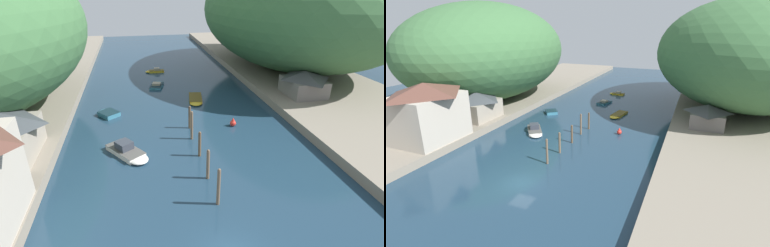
% 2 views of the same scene
% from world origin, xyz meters
% --- Properties ---
extents(water_surface, '(130.00, 130.00, 0.00)m').
position_xyz_m(water_surface, '(0.00, 30.00, 0.00)').
color(water_surface, '#1E384C').
rests_on(water_surface, ground).
extents(right_bank, '(22.00, 120.00, 1.17)m').
position_xyz_m(right_bank, '(25.22, 30.00, 0.59)').
color(right_bank, gray).
rests_on(right_bank, ground).
extents(hillside_right, '(34.72, 48.61, 21.59)m').
position_xyz_m(hillside_right, '(26.32, 42.64, 11.96)').
color(hillside_right, '#3D6B3D').
rests_on(hillside_right, right_bank).
extents(boathouse_shed, '(6.61, 7.73, 4.88)m').
position_xyz_m(boathouse_shed, '(-18.71, 15.28, 3.70)').
color(boathouse_shed, gray).
rests_on(boathouse_shed, left_bank).
extents(right_bank_cottage, '(5.71, 6.56, 3.76)m').
position_xyz_m(right_bank_cottage, '(19.90, 26.12, 3.12)').
color(right_bank_cottage, slate).
rests_on(right_bank_cottage, right_bank).
extents(boat_small_dinghy, '(5.02, 5.97, 1.41)m').
position_xyz_m(boat_small_dinghy, '(-6.78, 15.05, 0.43)').
color(boat_small_dinghy, silver).
rests_on(boat_small_dinghy, water_surface).
extents(boat_white_cruiser, '(3.08, 4.90, 0.78)m').
position_xyz_m(boat_white_cruiser, '(-1.52, 38.32, 0.25)').
color(boat_white_cruiser, teal).
rests_on(boat_white_cruiser, water_surface).
extents(boat_far_right_bank, '(2.83, 5.71, 0.40)m').
position_xyz_m(boat_far_right_bank, '(3.75, 29.73, 0.19)').
color(boat_far_right_bank, gold).
rests_on(boat_far_right_bank, water_surface).
extents(boat_navy_launch, '(3.60, 3.78, 0.64)m').
position_xyz_m(boat_navy_launch, '(-9.60, 26.59, 0.32)').
color(boat_navy_launch, teal).
rests_on(boat_navy_launch, water_surface).
extents(boat_far_upstream, '(3.82, 1.46, 0.91)m').
position_xyz_m(boat_far_upstream, '(-1.19, 47.47, 0.28)').
color(boat_far_upstream, gold).
rests_on(boat_far_upstream, water_surface).
extents(mooring_post_nearest, '(0.29, 0.29, 3.58)m').
position_xyz_m(mooring_post_nearest, '(0.57, 5.55, 1.80)').
color(mooring_post_nearest, brown).
rests_on(mooring_post_nearest, water_surface).
extents(mooring_post_second, '(0.31, 0.31, 3.17)m').
position_xyz_m(mooring_post_second, '(0.62, 9.29, 1.59)').
color(mooring_post_second, brown).
rests_on(mooring_post_second, water_surface).
extents(mooring_post_middle, '(0.31, 0.31, 2.94)m').
position_xyz_m(mooring_post_middle, '(0.74, 13.42, 1.48)').
color(mooring_post_middle, brown).
rests_on(mooring_post_middle, water_surface).
extents(mooring_post_fourth, '(0.31, 0.31, 3.61)m').
position_xyz_m(mooring_post_fourth, '(0.67, 17.36, 1.82)').
color(mooring_post_fourth, brown).
rests_on(mooring_post_fourth, water_surface).
extents(mooring_post_farthest, '(0.31, 0.31, 3.04)m').
position_xyz_m(mooring_post_farthest, '(0.99, 20.32, 1.53)').
color(mooring_post_farthest, brown).
rests_on(mooring_post_farthest, water_surface).
extents(channel_buoy_near, '(0.80, 0.80, 1.19)m').
position_xyz_m(channel_buoy_near, '(6.62, 19.81, 0.46)').
color(channel_buoy_near, red).
rests_on(channel_buoy_near, water_surface).
extents(person_on_quay, '(0.34, 0.43, 1.69)m').
position_xyz_m(person_on_quay, '(-15.83, 16.69, 2.15)').
color(person_on_quay, '#282D3D').
rests_on(person_on_quay, left_bank).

